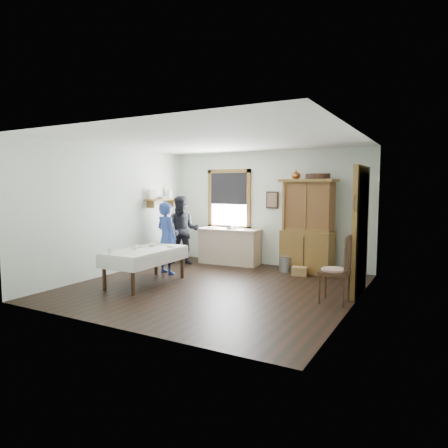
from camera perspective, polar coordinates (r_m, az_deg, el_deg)
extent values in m
cube|color=black|center=(7.51, -1.46, -8.96)|extent=(5.00, 5.00, 0.01)
cube|color=silver|center=(7.33, -1.51, 11.88)|extent=(5.00, 5.00, 0.01)
cube|color=silver|center=(9.54, 6.13, 2.24)|extent=(5.00, 0.01, 2.70)
cube|color=silver|center=(5.30, -15.26, -0.36)|extent=(5.00, 0.01, 2.70)
cube|color=silver|center=(8.83, -15.64, 1.83)|extent=(0.01, 5.00, 2.70)
cube|color=silver|center=(6.41, 18.18, 0.52)|extent=(0.01, 5.00, 2.70)
cube|color=white|center=(9.94, 0.77, 3.55)|extent=(1.00, 0.02, 1.30)
cube|color=brown|center=(9.92, 0.71, 7.56)|extent=(1.18, 0.06, 0.09)
cube|color=brown|center=(9.97, 0.70, -0.45)|extent=(1.18, 0.06, 0.09)
cube|color=brown|center=(10.19, -2.01, 3.59)|extent=(0.09, 0.06, 1.48)
cube|color=brown|center=(9.68, 3.56, 3.49)|extent=(0.09, 0.06, 1.48)
cube|color=black|center=(9.90, 0.65, 5.07)|extent=(0.98, 0.03, 0.77)
cube|color=#42382F|center=(7.28, 19.12, -1.34)|extent=(0.03, 0.90, 2.10)
cube|color=brown|center=(6.79, 18.14, -1.78)|extent=(0.08, 0.12, 2.10)
cube|color=brown|center=(7.79, 19.54, -0.94)|extent=(0.08, 0.12, 2.10)
cube|color=brown|center=(7.25, 19.16, 7.42)|extent=(0.08, 1.14, 0.12)
cube|color=brown|center=(9.86, -9.01, 3.47)|extent=(0.24, 1.00, 0.04)
cube|color=brown|center=(9.55, -10.47, 2.79)|extent=(0.22, 0.03, 0.18)
cube|color=brown|center=(10.18, -7.62, 2.98)|extent=(0.22, 0.03, 0.18)
cube|color=#CAB08C|center=(9.62, -10.12, 4.18)|extent=(0.03, 0.22, 0.24)
cylinder|color=white|center=(10.14, -7.80, 4.27)|extent=(0.12, 0.12, 0.22)
cube|color=#361F13|center=(9.43, 6.88, 3.41)|extent=(0.30, 0.04, 0.40)
torus|color=black|center=(6.70, 18.33, 3.88)|extent=(0.01, 0.27, 0.27)
cube|color=#CAB08C|center=(9.66, 0.79, -3.19)|extent=(1.52, 0.65, 0.86)
cube|color=brown|center=(8.85, 11.87, -0.27)|extent=(1.23, 0.65, 2.02)
cube|color=silver|center=(7.83, -11.16, -5.99)|extent=(0.91, 1.70, 0.67)
cube|color=#361F13|center=(6.66, 15.53, -6.21)|extent=(0.54, 0.54, 1.10)
cube|color=gray|center=(8.94, 8.87, -5.69)|extent=(0.31, 0.31, 0.32)
cube|color=#A77E4B|center=(8.59, 10.72, -6.64)|extent=(0.35, 0.28, 0.18)
imported|color=navy|center=(8.61, -8.20, -2.38)|extent=(0.59, 0.47, 1.42)
imported|color=black|center=(9.59, -5.94, -1.27)|extent=(0.91, 0.83, 1.52)
imported|color=white|center=(7.76, -12.65, -3.22)|extent=(0.13, 0.13, 0.10)
imported|color=white|center=(7.40, -15.92, -3.73)|extent=(0.13, 0.13, 0.09)
imported|color=white|center=(8.15, -10.09, -2.94)|extent=(0.22, 0.22, 0.05)
imported|color=#74614D|center=(9.83, -2.16, -0.47)|extent=(0.17, 0.23, 0.02)
imported|color=white|center=(9.67, 1.61, -0.44)|extent=(0.24, 0.24, 0.06)
imported|color=white|center=(9.90, -8.84, 3.75)|extent=(0.22, 0.22, 0.05)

